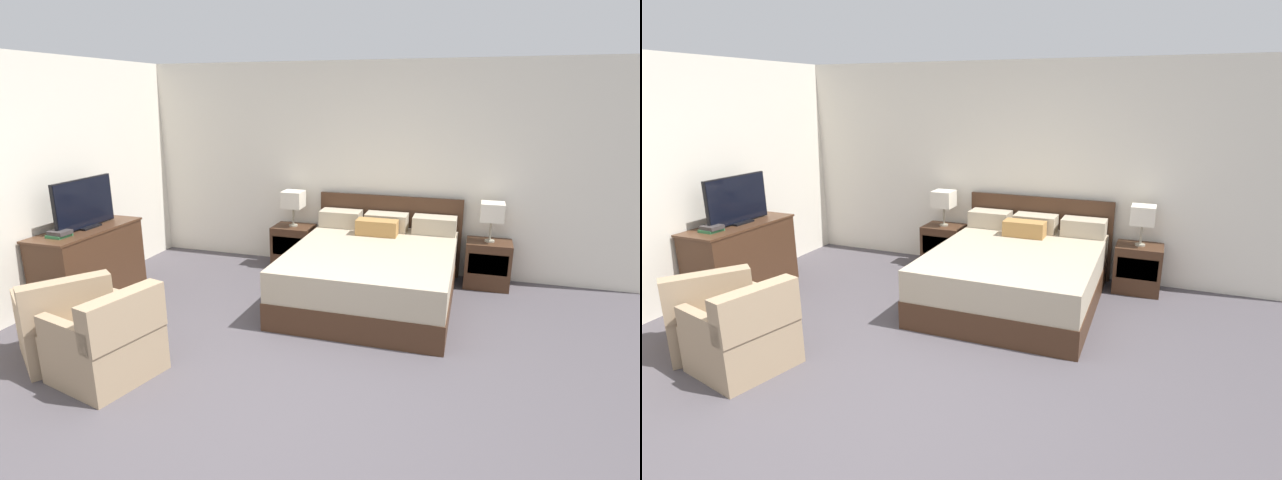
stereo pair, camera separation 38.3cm
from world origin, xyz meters
TOP-DOWN VIEW (x-y plane):
  - ground_plane at (0.00, 0.00)m, footprint 9.74×9.74m
  - wall_back at (0.00, 3.28)m, footprint 6.94×0.06m
  - wall_left at (-2.90, 1.32)m, footprint 0.06×5.05m
  - bed at (0.37, 2.21)m, footprint 1.78×2.10m
  - nightstand_left at (-0.83, 2.98)m, footprint 0.51×0.40m
  - nightstand_right at (1.58, 2.98)m, footprint 0.51×0.40m
  - table_lamp_left at (-0.83, 2.99)m, footprint 0.26×0.26m
  - table_lamp_right at (1.58, 2.99)m, footprint 0.26×0.26m
  - dresser at (-2.58, 1.30)m, footprint 0.53×1.23m
  - tv at (-2.58, 1.33)m, footprint 0.18×0.82m
  - book_red_cover at (-2.58, 0.95)m, footprint 0.19×0.18m
  - book_blue_cover at (-2.57, 0.95)m, footprint 0.20×0.17m
  - armchair_by_window at (-1.87, 0.19)m, footprint 0.96×0.96m
  - armchair_companion at (-1.29, 0.00)m, footprint 0.83×0.82m

SIDE VIEW (x-z plane):
  - ground_plane at x=0.00m, z-range 0.00..0.00m
  - nightstand_left at x=-0.83m, z-range 0.00..0.54m
  - nightstand_right at x=1.58m, z-range 0.00..0.54m
  - armchair_by_window at x=-1.87m, z-range -0.10..0.66m
  - armchair_companion at x=-1.29m, z-range -0.10..0.66m
  - bed at x=0.37m, z-range -0.17..0.81m
  - dresser at x=-2.58m, z-range 0.01..0.81m
  - book_red_cover at x=-2.58m, z-range 0.80..0.83m
  - book_blue_cover at x=-2.57m, z-range 0.83..0.87m
  - table_lamp_left at x=-0.83m, z-range 0.66..1.12m
  - table_lamp_right at x=1.58m, z-range 0.66..1.12m
  - tv at x=-2.58m, z-range 0.79..1.32m
  - wall_back at x=0.00m, z-range 0.00..2.58m
  - wall_left at x=-2.90m, z-range 0.00..2.58m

